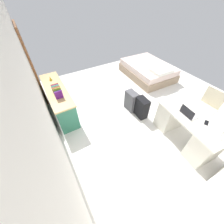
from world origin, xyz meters
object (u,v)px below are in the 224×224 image
at_px(office_chair, 205,109).
at_px(laptop, 188,113).
at_px(figurine_small, 50,78).
at_px(suitcase_black, 142,108).
at_px(suitcase_spare_grey, 131,101).
at_px(bed, 148,70).
at_px(cell_phone_near_laptop, 206,123).
at_px(computer_mouse, 180,106).
at_px(credenza, 59,100).
at_px(desk, 187,128).

height_order(office_chair, laptop, laptop).
bearing_deg(figurine_small, suitcase_black, -134.18).
bearing_deg(suitcase_spare_grey, bed, -55.62).
height_order(suitcase_spare_grey, cell_phone_near_laptop, cell_phone_near_laptop).
xyz_separation_m(laptop, cell_phone_near_laptop, (-0.32, -0.14, -0.04)).
xyz_separation_m(suitcase_spare_grey, laptop, (-1.37, -0.35, 0.51)).
xyz_separation_m(suitcase_black, computer_mouse, (-0.75, -0.34, 0.48)).
xyz_separation_m(credenza, cell_phone_near_laptop, (-2.63, -2.22, 0.37)).
bearing_deg(computer_mouse, suitcase_black, 30.71).
xyz_separation_m(desk, credenza, (2.41, 2.14, -0.01)).
bearing_deg(office_chair, figurine_small, 48.20).
distance_m(desk, office_chair, 0.89).
bearing_deg(suitcase_black, cell_phone_near_laptop, -159.86).
height_order(desk, credenza, credenza).
xyz_separation_m(desk, laptop, (0.10, 0.06, 0.41)).
bearing_deg(desk, credenza, 41.67).
relative_size(desk, office_chair, 1.60).
bearing_deg(laptop, figurine_small, 37.02).
height_order(credenza, suitcase_spare_grey, credenza).
distance_m(bed, figurine_small, 3.45).
height_order(suitcase_black, cell_phone_near_laptop, cell_phone_near_laptop).
relative_size(suitcase_spare_grey, computer_mouse, 5.79).
bearing_deg(bed, laptop, 153.05).
height_order(desk, bed, desk).
distance_m(desk, figurine_small, 3.60).
relative_size(laptop, cell_phone_near_laptop, 2.44).
height_order(desk, laptop, laptop).
distance_m(bed, computer_mouse, 2.68).
relative_size(office_chair, suitcase_spare_grey, 1.62).
relative_size(bed, figurine_small, 17.82).
distance_m(office_chair, suitcase_spare_grey, 1.83).
height_order(office_chair, suitcase_spare_grey, office_chair).
height_order(office_chair, cell_phone_near_laptop, office_chair).
bearing_deg(laptop, credenza, 42.08).
bearing_deg(desk, office_chair, -79.01).
height_order(bed, suitcase_black, bed).
height_order(suitcase_black, computer_mouse, computer_mouse).
height_order(suitcase_black, laptop, laptop).
bearing_deg(office_chair, suitcase_black, 52.14).
bearing_deg(bed, credenza, 94.56).
height_order(desk, suitcase_spare_grey, desk).
bearing_deg(bed, office_chair, 171.41).
xyz_separation_m(suitcase_black, figurine_small, (1.76, 1.81, 0.52)).
height_order(desk, computer_mouse, computer_mouse).
height_order(bed, figurine_small, figurine_small).
bearing_deg(suitcase_spare_grey, cell_phone_near_laptop, -165.34).
bearing_deg(computer_mouse, cell_phone_near_laptop, -166.74).
distance_m(desk, suitcase_black, 1.16).
relative_size(credenza, laptop, 5.43).
relative_size(suitcase_black, computer_mouse, 5.68).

